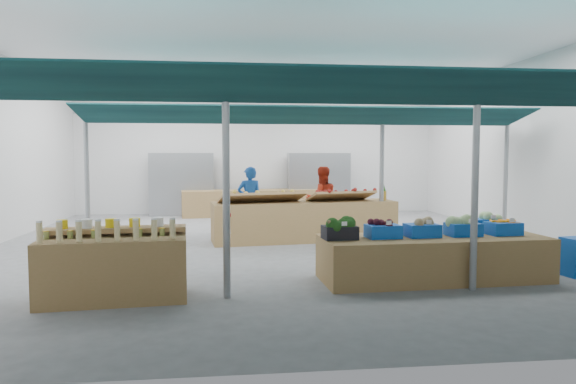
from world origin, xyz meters
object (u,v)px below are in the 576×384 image
at_px(bottle_shelf, 115,266).
at_px(fruit_counter, 304,221).
at_px(vendor_left, 250,201).
at_px(vendor_right, 322,200).
at_px(veg_counter, 433,258).

relative_size(bottle_shelf, fruit_counter, 0.47).
relative_size(vendor_left, vendor_right, 1.00).
bearing_deg(bottle_shelf, vendor_left, 64.98).
height_order(veg_counter, vendor_left, vendor_left).
height_order(fruit_counter, vendor_left, vendor_left).
height_order(vendor_left, vendor_right, same).
distance_m(veg_counter, fruit_counter, 4.18).
distance_m(bottle_shelf, veg_counter, 4.72).
bearing_deg(vendor_right, fruit_counter, 54.83).
bearing_deg(vendor_left, vendor_right, 173.45).
bearing_deg(veg_counter, vendor_left, 115.12).
bearing_deg(vendor_left, fruit_counter, 130.93).
distance_m(vendor_left, vendor_right, 1.80).
distance_m(bottle_shelf, vendor_right, 6.78).
distance_m(bottle_shelf, vendor_left, 5.95).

